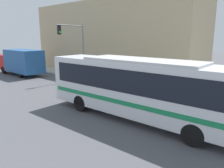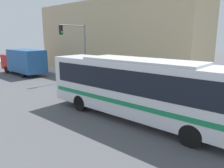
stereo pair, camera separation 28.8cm
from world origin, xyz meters
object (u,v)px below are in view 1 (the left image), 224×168
Objects in this scene: delivery_truck at (21,61)px; fire_hydrant at (147,85)px; pedestrian_near_corner at (120,72)px; city_bus at (141,86)px; parking_meter at (88,70)px; traffic_light_pole at (75,42)px.

fire_hydrant is (3.30, -15.84, -1.15)m from delivery_truck.
pedestrian_near_corner reaches higher than fire_hydrant.
pedestrian_near_corner is at bearing 43.58° from city_bus.
fire_hydrant is 0.54× the size of parking_meter.
delivery_truck reaches higher than pedestrian_near_corner.
parking_meter is 0.86× the size of pedestrian_near_corner.
delivery_truck is at bearing 107.47° from traffic_light_pole.
traffic_light_pole is 3.48× the size of pedestrian_near_corner.
traffic_light_pole reaches higher than fire_hydrant.
delivery_truck is 9.83× the size of fire_hydrant.
delivery_truck is at bearing 114.36° from pedestrian_near_corner.
parking_meter is at bearing 59.37° from city_bus.
delivery_truck reaches higher than parking_meter.
city_bus reaches higher than fire_hydrant.
traffic_light_pole is (-0.93, 8.30, 3.50)m from fire_hydrant.
fire_hydrant is 0.13× the size of traffic_light_pole.
pedestrian_near_corner is (1.84, -2.96, -0.12)m from parking_meter.
delivery_truck is at bearing 101.76° from fire_hydrant.
fire_hydrant is (6.02, 3.44, -1.46)m from city_bus.
city_bus is at bearing -134.67° from pedestrian_near_corner.
city_bus is 7.41× the size of pedestrian_near_corner.
city_bus is 11.22m from pedestrian_near_corner.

